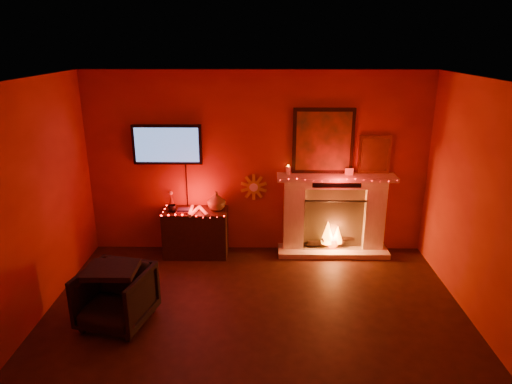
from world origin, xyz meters
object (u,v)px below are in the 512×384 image
(fireplace, at_px, (334,207))
(armchair, at_px, (116,297))
(tv, at_px, (167,145))
(sunburst_clock, at_px, (254,187))
(console_table, at_px, (197,230))

(fireplace, distance_m, armchair, 3.33)
(tv, bearing_deg, sunburst_clock, 1.24)
(armchair, bearing_deg, console_table, 83.24)
(tv, bearing_deg, armchair, -97.84)
(fireplace, relative_size, armchair, 2.93)
(console_table, bearing_deg, sunburst_clock, 14.50)
(tv, height_order, sunburst_clock, tv)
(sunburst_clock, height_order, console_table, sunburst_clock)
(fireplace, height_order, console_table, fireplace)
(tv, relative_size, armchair, 1.67)
(console_table, bearing_deg, tv, 154.53)
(sunburst_clock, bearing_deg, fireplace, -4.37)
(tv, xyz_separation_m, armchair, (-0.27, -1.97, -1.31))
(console_table, height_order, armchair, console_table)
(fireplace, height_order, armchair, fireplace)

